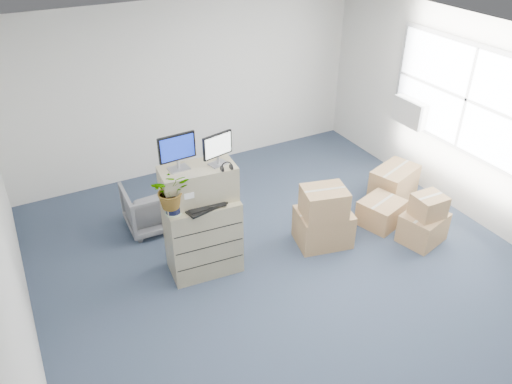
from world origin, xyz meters
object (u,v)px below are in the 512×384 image
monitor_left (177,150)px  office_chair (151,205)px  keyboard (206,207)px  monitor_right (218,148)px  water_bottle (210,190)px  filing_cabinet_lower (203,236)px  potted_plant (172,194)px

monitor_left → office_chair: monitor_left is taller
keyboard → office_chair: 1.54m
monitor_left → monitor_right: (0.45, -0.10, -0.03)m
keyboard → water_bottle: (0.13, 0.17, 0.10)m
office_chair → monitor_right: bearing=116.4°
monitor_right → office_chair: size_ratio=0.53×
monitor_right → water_bottle: monitor_right is taller
keyboard → water_bottle: water_bottle is taller
monitor_left → keyboard: bearing=-56.1°
monitor_right → keyboard: (-0.25, -0.16, -0.64)m
monitor_left → office_chair: 1.73m
keyboard → water_bottle: 0.24m
filing_cabinet_lower → potted_plant: bearing=-162.2°
potted_plant → monitor_right: bearing=7.6°
office_chair → water_bottle: bearing=111.7°
monitor_right → office_chair: (-0.55, 1.20, -1.31)m
filing_cabinet_lower → water_bottle: (0.13, 0.01, 0.63)m
monitor_left → office_chair: size_ratio=0.60×
water_bottle → office_chair: water_bottle is taller
monitor_left → water_bottle: bearing=-18.8°
keyboard → office_chair: size_ratio=0.67×
keyboard → potted_plant: 0.45m
filing_cabinet_lower → monitor_left: monitor_left is taller
water_bottle → potted_plant: (-0.50, -0.10, 0.14)m
monitor_left → monitor_right: bearing=-16.6°
monitor_left → keyboard: size_ratio=0.89×
water_bottle → office_chair: bearing=110.0°
monitor_right → filing_cabinet_lower: bearing=166.7°
filing_cabinet_lower → water_bottle: water_bottle is taller
monitor_left → potted_plant: 0.49m
filing_cabinet_lower → potted_plant: size_ratio=1.76×
water_bottle → keyboard: bearing=-126.6°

